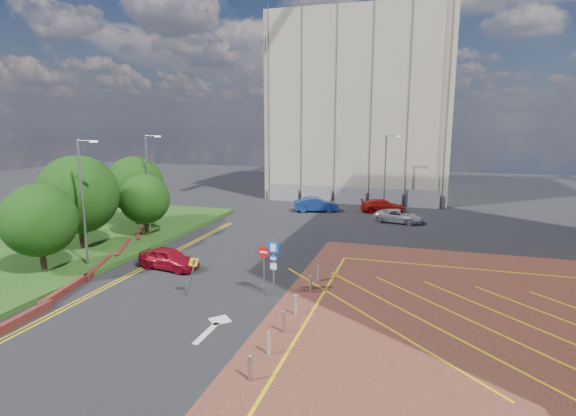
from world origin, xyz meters
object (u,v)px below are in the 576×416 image
at_px(warning_sign, 192,272).
at_px(car_red_back, 383,206).
at_px(car_blue_back, 316,204).
at_px(tree_b, 78,195).
at_px(tree_a, 39,220).
at_px(lamp_back, 386,169).
at_px(sign_cluster, 270,261).
at_px(tree_d, 135,185).
at_px(car_red_left, 169,258).
at_px(car_silver_back, 398,216).
at_px(lamp_left_far, 148,178).
at_px(lamp_left_near, 83,197).
at_px(tree_c, 145,199).

xyz_separation_m(warning_sign, car_red_back, (7.67, 26.76, -0.75)).
bearing_deg(car_blue_back, tree_b, 128.20).
xyz_separation_m(tree_a, lamp_back, (18.08, 28.00, 0.86)).
bearing_deg(lamp_back, sign_cluster, -97.97).
relative_size(tree_a, sign_cluster, 1.69).
bearing_deg(warning_sign, tree_d, 133.80).
xyz_separation_m(sign_cluster, car_red_left, (-7.74, 2.48, -1.26)).
bearing_deg(car_silver_back, tree_d, 121.15).
relative_size(tree_d, lamp_left_far, 0.76).
bearing_deg(car_red_back, car_red_left, 141.84).
xyz_separation_m(lamp_back, car_red_back, (-0.03, -1.68, -3.68)).
height_order(tree_d, car_blue_back, tree_d).
xyz_separation_m(lamp_left_near, car_blue_back, (9.65, 22.66, -3.90)).
height_order(tree_c, lamp_back, lamp_back).
distance_m(tree_b, car_blue_back, 23.68).
relative_size(car_red_left, car_silver_back, 0.92).
height_order(lamp_left_near, car_red_left, lamp_left_near).
bearing_deg(warning_sign, lamp_back, 74.85).
distance_m(tree_a, lamp_left_far, 12.06).
height_order(tree_b, sign_cluster, tree_b).
bearing_deg(tree_d, warning_sign, -46.20).
distance_m(tree_d, car_red_back, 24.70).
distance_m(lamp_left_near, lamp_left_far, 10.20).
relative_size(tree_d, lamp_back, 0.76).
distance_m(tree_a, lamp_left_near, 2.80).
xyz_separation_m(car_red_back, car_silver_back, (1.83, -4.58, -0.07)).
relative_size(tree_a, car_blue_back, 1.17).
bearing_deg(lamp_left_near, tree_d, 110.35).
bearing_deg(car_red_left, lamp_back, -16.99).
bearing_deg(car_red_left, lamp_left_far, 47.42).
xyz_separation_m(lamp_back, warning_sign, (-7.70, -28.43, -2.93)).
distance_m(tree_d, car_blue_back, 18.28).
height_order(tree_c, car_silver_back, tree_c).
bearing_deg(tree_a, sign_cluster, 3.94).
height_order(tree_b, lamp_left_near, lamp_left_near).
distance_m(tree_c, lamp_left_far, 2.65).
bearing_deg(car_silver_back, car_red_back, 31.62).
bearing_deg(tree_c, lamp_left_near, -82.31).
distance_m(lamp_left_far, sign_cluster, 18.58).
relative_size(tree_d, warning_sign, 2.71).
height_order(tree_b, warning_sign, tree_b).
relative_size(lamp_left_near, car_silver_back, 1.80).
height_order(lamp_left_near, lamp_left_far, same).
height_order(tree_b, lamp_left_far, lamp_left_far).
relative_size(tree_b, car_blue_back, 1.46).
relative_size(tree_b, lamp_left_far, 0.84).
distance_m(car_blue_back, car_silver_back, 9.13).
relative_size(lamp_back, car_blue_back, 1.73).
xyz_separation_m(tree_a, lamp_left_far, (-0.42, 12.00, 1.16)).
distance_m(tree_c, tree_d, 4.30).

